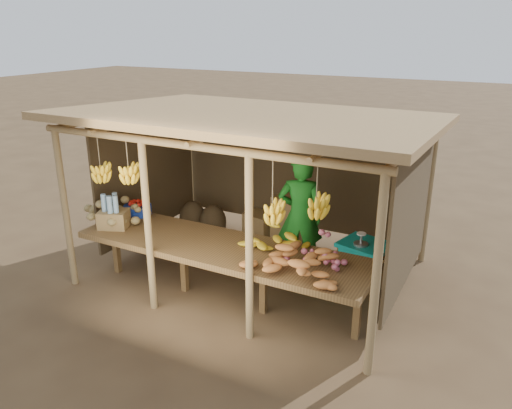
% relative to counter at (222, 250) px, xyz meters
% --- Properties ---
extents(ground, '(60.00, 60.00, 0.00)m').
position_rel_counter_xyz_m(ground, '(-0.00, 0.95, -0.74)').
color(ground, brown).
rests_on(ground, ground).
extents(stall_structure, '(4.70, 3.50, 2.43)m').
position_rel_counter_xyz_m(stall_structure, '(0.00, 0.85, 1.17)').
color(stall_structure, '#977A4E').
rests_on(stall_structure, ground).
extents(counter, '(3.90, 1.05, 0.80)m').
position_rel_counter_xyz_m(counter, '(0.00, 0.00, 0.00)').
color(counter, brown).
rests_on(counter, ground).
extents(potato_heap, '(1.12, 0.70, 0.37)m').
position_rel_counter_xyz_m(potato_heap, '(-1.87, -0.01, 0.25)').
color(potato_heap, '#95804C').
rests_on(potato_heap, counter).
extents(sweet_potato_heap, '(1.09, 0.72, 0.36)m').
position_rel_counter_xyz_m(sweet_potato_heap, '(1.10, -0.17, 0.24)').
color(sweet_potato_heap, '#BE7031').
rests_on(sweet_potato_heap, counter).
extents(onion_heap, '(0.75, 0.48, 0.35)m').
position_rel_counter_xyz_m(onion_heap, '(1.26, 0.10, 0.24)').
color(onion_heap, '#C76174').
rests_on(onion_heap, counter).
extents(banana_pile, '(0.79, 0.61, 0.35)m').
position_rel_counter_xyz_m(banana_pile, '(0.64, 0.25, 0.24)').
color(banana_pile, gold).
rests_on(banana_pile, counter).
extents(tomato_basin, '(0.41, 0.41, 0.21)m').
position_rel_counter_xyz_m(tomato_basin, '(-1.67, 0.38, 0.15)').
color(tomato_basin, navy).
rests_on(tomato_basin, counter).
extents(bottle_box, '(0.47, 0.43, 0.49)m').
position_rel_counter_xyz_m(bottle_box, '(-1.63, -0.16, 0.25)').
color(bottle_box, olive).
rests_on(bottle_box, counter).
extents(vendor, '(0.74, 0.59, 1.77)m').
position_rel_counter_xyz_m(vendor, '(0.57, 1.21, 0.15)').
color(vendor, '#19711D').
rests_on(vendor, ground).
extents(tarp_crate, '(0.78, 0.72, 0.79)m').
position_rel_counter_xyz_m(tarp_crate, '(1.50, 1.34, -0.41)').
color(tarp_crate, brown).
rests_on(tarp_crate, ground).
extents(carton_stack, '(1.09, 0.48, 0.78)m').
position_rel_counter_xyz_m(carton_stack, '(-0.19, 2.15, -0.39)').
color(carton_stack, olive).
rests_on(carton_stack, ground).
extents(burlap_sacks, '(0.89, 0.47, 0.63)m').
position_rel_counter_xyz_m(burlap_sacks, '(-1.52, 1.84, -0.46)').
color(burlap_sacks, '#4B3A23').
rests_on(burlap_sacks, ground).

